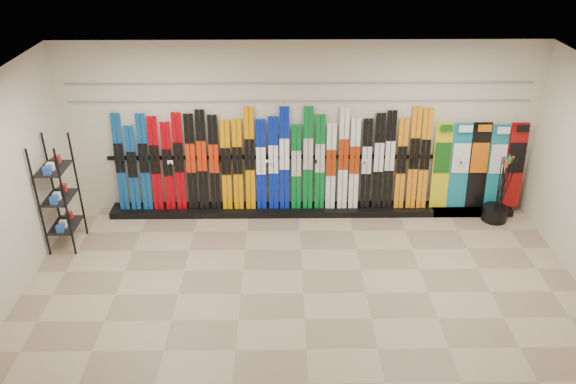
{
  "coord_description": "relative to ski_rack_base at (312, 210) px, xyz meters",
  "views": [
    {
      "loc": [
        -0.3,
        -6.35,
        5.01
      ],
      "look_at": [
        -0.21,
        1.0,
        1.1
      ],
      "focal_mm": 35.0,
      "sensor_mm": 36.0,
      "label": 1
    }
  ],
  "objects": [
    {
      "name": "pole_bin",
      "position": [
        3.16,
        -0.28,
        0.07
      ],
      "size": [
        0.42,
        0.42,
        0.25
      ],
      "primitive_type": "cylinder",
      "color": "black",
      "rests_on": "floor"
    },
    {
      "name": "slatwall_rail_0",
      "position": [
        -0.22,
        0.2,
        1.94
      ],
      "size": [
        7.6,
        0.02,
        0.03
      ],
      "primitive_type": "cube",
      "color": "gray",
      "rests_on": "back_wall"
    },
    {
      "name": "back_wall",
      "position": [
        -0.22,
        0.22,
        1.44
      ],
      "size": [
        8.0,
        0.0,
        8.0
      ],
      "primitive_type": "plane",
      "rotation": [
        1.57,
        0.0,
        0.0
      ],
      "color": "beige",
      "rests_on": "floor"
    },
    {
      "name": "skis",
      "position": [
        -0.66,
        0.06,
        0.9
      ],
      "size": [
        5.37,
        0.25,
        1.8
      ],
      "color": "navy",
      "rests_on": "ski_rack_base"
    },
    {
      "name": "floor",
      "position": [
        -0.22,
        -2.28,
        -0.06
      ],
      "size": [
        8.0,
        8.0,
        0.0
      ],
      "primitive_type": "plane",
      "color": "gray",
      "rests_on": "ground"
    },
    {
      "name": "snowboards",
      "position": [
        2.86,
        0.08,
        0.81
      ],
      "size": [
        1.58,
        0.23,
        1.52
      ],
      "color": "gold",
      "rests_on": "ski_rack_base"
    },
    {
      "name": "ski_rack_base",
      "position": [
        0.0,
        0.0,
        0.0
      ],
      "size": [
        8.0,
        0.4,
        0.12
      ],
      "primitive_type": "cube",
      "color": "black",
      "rests_on": "floor"
    },
    {
      "name": "accessory_rack",
      "position": [
        -3.97,
        -0.95,
        0.85
      ],
      "size": [
        0.4,
        0.6,
        1.81
      ],
      "primitive_type": "cube",
      "color": "black",
      "rests_on": "floor"
    },
    {
      "name": "ceiling",
      "position": [
        -0.22,
        -2.28,
        2.94
      ],
      "size": [
        8.0,
        8.0,
        0.0
      ],
      "primitive_type": "plane",
      "rotation": [
        3.14,
        0.0,
        0.0
      ],
      "color": "silver",
      "rests_on": "back_wall"
    },
    {
      "name": "slatwall_rail_1",
      "position": [
        -0.22,
        0.2,
        2.24
      ],
      "size": [
        7.6,
        0.02,
        0.03
      ],
      "primitive_type": "cube",
      "color": "gray",
      "rests_on": "back_wall"
    },
    {
      "name": "ski_poles",
      "position": [
        3.19,
        -0.3,
        0.55
      ],
      "size": [
        0.26,
        0.34,
        1.18
      ],
      "color": "black",
      "rests_on": "pole_bin"
    }
  ]
}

